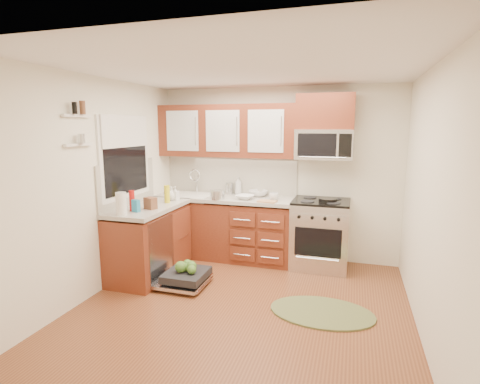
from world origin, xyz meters
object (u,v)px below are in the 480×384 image
(range, at_px, (320,234))
(upper_cabinets, at_px, (227,131))
(paper_towel_roll, at_px, (121,204))
(bowl_b, at_px, (258,193))
(microwave, at_px, (324,144))
(cutting_board, at_px, (267,201))
(sink, at_px, (191,203))
(stock_pot, at_px, (217,195))
(dishwasher, at_px, (184,278))
(skillet, at_px, (328,200))
(rug, at_px, (322,312))
(bowl_a, at_px, (245,197))
(cup, at_px, (274,196))

(range, bearing_deg, upper_cabinets, 174.11)
(paper_towel_roll, relative_size, bowl_b, 0.96)
(microwave, height_order, cutting_board, microwave)
(sink, bearing_deg, range, 0.30)
(paper_towel_roll, bearing_deg, stock_pot, 59.92)
(paper_towel_roll, xyz_separation_m, bowl_b, (1.22, 1.62, -0.09))
(paper_towel_roll, bearing_deg, bowl_b, 53.04)
(range, distance_m, sink, 1.96)
(stock_pot, bearing_deg, dishwasher, -96.82)
(skillet, height_order, paper_towel_roll, paper_towel_roll)
(upper_cabinets, height_order, paper_towel_roll, upper_cabinets)
(sink, distance_m, dishwasher, 1.38)
(stock_pot, bearing_deg, sink, 158.20)
(rug, bearing_deg, paper_towel_roll, -177.25)
(bowl_a, xyz_separation_m, cup, (0.41, 0.06, 0.02))
(upper_cabinets, height_order, cutting_board, upper_cabinets)
(rug, relative_size, skillet, 4.47)
(upper_cabinets, height_order, dishwasher, upper_cabinets)
(microwave, xyz_separation_m, skillet, (0.09, -0.19, -0.73))
(microwave, height_order, skillet, microwave)
(paper_towel_roll, bearing_deg, rug, 2.75)
(dishwasher, bearing_deg, cutting_board, 47.81)
(range, bearing_deg, bowl_b, 169.63)
(upper_cabinets, relative_size, skillet, 8.38)
(skillet, relative_size, bowl_b, 0.88)
(microwave, xyz_separation_m, paper_towel_roll, (-2.15, -1.57, -0.64))
(cup, bearing_deg, bowl_a, -171.17)
(cutting_board, xyz_separation_m, bowl_b, (-0.22, 0.38, 0.03))
(dishwasher, xyz_separation_m, rug, (1.69, -0.21, -0.09))
(cutting_board, bearing_deg, skillet, 10.11)
(dishwasher, distance_m, rug, 1.71)
(dishwasher, xyz_separation_m, cup, (0.89, 1.08, 0.88))
(microwave, relative_size, bowl_a, 3.04)
(dishwasher, xyz_separation_m, bowl_b, (0.61, 1.30, 0.87))
(rug, distance_m, stock_pot, 2.18)
(dishwasher, xyz_separation_m, paper_towel_roll, (-0.61, -0.32, 0.96))
(upper_cabinets, relative_size, bowl_a, 8.19)
(dishwasher, relative_size, cutting_board, 2.78)
(microwave, bearing_deg, sink, -176.15)
(range, height_order, cutting_board, range)
(bowl_a, distance_m, bowl_b, 0.31)
(microwave, distance_m, stock_pot, 1.63)
(rug, height_order, skillet, skillet)
(range, xyz_separation_m, cup, (-0.65, -0.05, 0.50))
(cutting_board, xyz_separation_m, bowl_a, (-0.35, 0.10, 0.02))
(range, distance_m, bowl_b, 1.07)
(microwave, relative_size, cutting_board, 3.02)
(microwave, bearing_deg, dishwasher, -140.93)
(stock_pot, relative_size, bowl_a, 0.85)
(skillet, xyz_separation_m, bowl_b, (-1.02, 0.24, -0.00))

